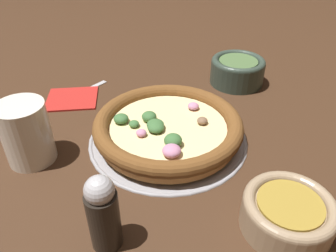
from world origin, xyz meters
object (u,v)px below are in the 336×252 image
object	(u,v)px
bowl_near	(288,212)
pizza	(168,127)
pizza_tray	(168,138)
napkin	(72,98)
bowl_far	(237,70)
pepper_shaker	(103,213)
fork	(71,97)
drinking_cup	(26,133)

from	to	relation	value
bowl_near	pizza	bearing A→B (deg)	-75.07
bowl_near	pizza_tray	bearing A→B (deg)	-75.24
pizza_tray	napkin	world-z (taller)	same
bowl_near	bowl_far	world-z (taller)	bowl_far
bowl_far	pepper_shaker	size ratio (longest dim) A/B	1.11
napkin	bowl_near	bearing A→B (deg)	113.32
bowl_near	fork	distance (m)	0.52
pepper_shaker	drinking_cup	bearing A→B (deg)	-71.66
pizza_tray	bowl_far	xyz separation A→B (m)	(-0.25, -0.14, 0.03)
drinking_cup	napkin	distance (m)	0.21
pizza_tray	bowl_near	distance (m)	0.26
bowl_far	drinking_cup	distance (m)	0.49
napkin	pepper_shaker	distance (m)	0.40
pizza	pepper_shaker	distance (m)	0.24
pepper_shaker	bowl_far	bearing A→B (deg)	-142.74
pizza_tray	bowl_far	size ratio (longest dim) A/B	2.33
pizza_tray	drinking_cup	size ratio (longest dim) A/B	2.74
napkin	pepper_shaker	bearing A→B (deg)	86.02
napkin	pepper_shaker	world-z (taller)	pepper_shaker
pizza	bowl_near	bearing A→B (deg)	104.93
pizza_tray	fork	world-z (taller)	pizza_tray
drinking_cup	fork	size ratio (longest dim) A/B	0.63
drinking_cup	pizza	bearing A→B (deg)	168.95
drinking_cup	bowl_near	bearing A→B (deg)	135.84
bowl_far	pizza	bearing A→B (deg)	29.71
pizza_tray	napkin	xyz separation A→B (m)	(0.14, -0.22, 0.00)
bowl_near	drinking_cup	bearing A→B (deg)	-44.16
fork	pepper_shaker	bearing A→B (deg)	59.77
bowl_far	drinking_cup	size ratio (longest dim) A/B	1.18
drinking_cup	napkin	size ratio (longest dim) A/B	0.80
pizza	drinking_cup	xyz separation A→B (m)	(0.24, -0.05, 0.03)
pizza_tray	fork	size ratio (longest dim) A/B	1.73
pizza_tray	napkin	distance (m)	0.26
bowl_near	fork	world-z (taller)	bowl_near
pizza	napkin	distance (m)	0.26
pizza_tray	bowl_near	bearing A→B (deg)	104.76
pizza_tray	pepper_shaker	size ratio (longest dim) A/B	2.59
pizza_tray	bowl_far	world-z (taller)	bowl_far
pizza	pepper_shaker	bearing A→B (deg)	46.29
pizza	bowl_far	bearing A→B (deg)	-150.29
pizza	bowl_near	size ratio (longest dim) A/B	2.23
bowl_near	bowl_far	xyz separation A→B (m)	(-0.18, -0.39, 0.01)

